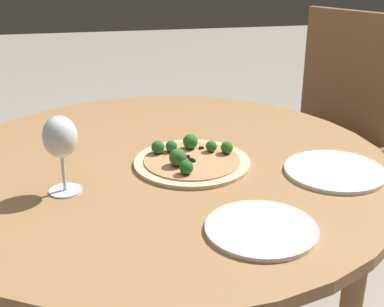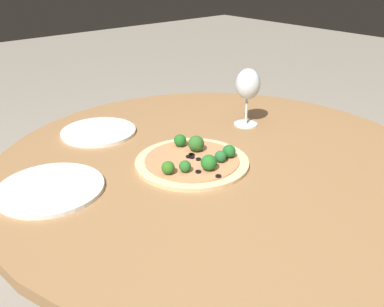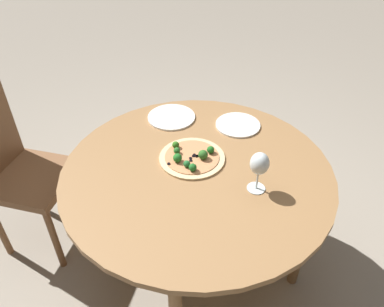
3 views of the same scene
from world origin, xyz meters
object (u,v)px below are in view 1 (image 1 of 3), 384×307
at_px(pizza, 191,159).
at_px(wine_glass, 60,139).
at_px(chair, 330,130).
at_px(plate_far, 335,171).
at_px(plate_near, 261,229).

bearing_deg(pizza, wine_glass, -161.66).
height_order(chair, pizza, chair).
height_order(wine_glass, plate_far, wine_glass).
height_order(pizza, plate_far, pizza).
bearing_deg(plate_near, chair, 59.06).
bearing_deg(wine_glass, chair, 36.98).
relative_size(chair, pizza, 3.31).
xyz_separation_m(pizza, plate_near, (0.08, -0.35, -0.01)).
bearing_deg(wine_glass, pizza, 18.34).
relative_size(pizza, wine_glass, 1.63).
xyz_separation_m(plate_near, plate_far, (0.26, 0.23, 0.00)).
distance_m(wine_glass, plate_far, 0.66).
height_order(chair, wine_glass, chair).
bearing_deg(chair, pizza, -86.34).
relative_size(wine_glass, plate_far, 0.74).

